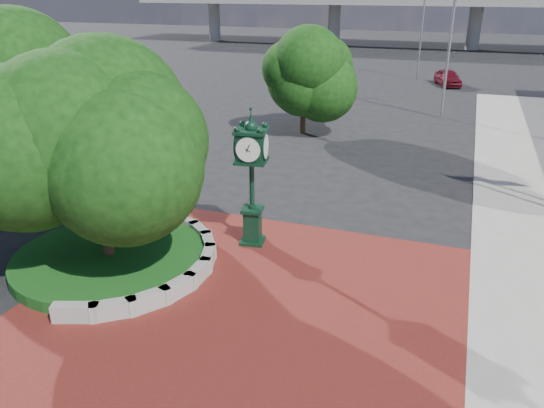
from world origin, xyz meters
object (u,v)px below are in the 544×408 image
Objects in this scene: parked_car at (448,78)px; street_lamp_near at (455,29)px; post_clock at (252,173)px; street_lamp_far at (425,19)px.

street_lamp_near reaches higher than parked_car.
street_lamp_far is at bearing 87.17° from post_clock.
parked_car is 6.15m from street_lamp_far.
parked_car is at bearing 92.31° from street_lamp_near.
post_clock is 1.14× the size of parked_car.
post_clock is 38.28m from street_lamp_far.
street_lamp_far is at bearing 117.31° from parked_car.
street_lamp_far is at bearing 101.65° from street_lamp_near.
street_lamp_near reaches higher than street_lamp_far.
parked_car is at bearing -43.79° from street_lamp_far.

